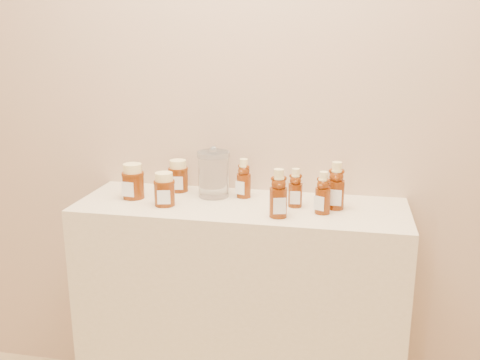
% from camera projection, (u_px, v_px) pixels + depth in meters
% --- Properties ---
extents(wall_back, '(3.50, 0.02, 2.70)m').
position_uv_depth(wall_back, '(251.00, 75.00, 2.01)').
color(wall_back, tan).
rests_on(wall_back, ground).
extents(display_table, '(1.20, 0.40, 0.90)m').
position_uv_depth(display_table, '(241.00, 315.00, 2.06)').
color(display_table, beige).
rests_on(display_table, ground).
extents(bear_bottle_back_left, '(0.07, 0.07, 0.17)m').
position_uv_depth(bear_bottle_back_left, '(244.00, 176.00, 2.01)').
color(bear_bottle_back_left, '#571E06').
rests_on(bear_bottle_back_left, display_table).
extents(bear_bottle_back_mid, '(0.06, 0.06, 0.16)m').
position_uv_depth(bear_bottle_back_mid, '(295.00, 185.00, 1.90)').
color(bear_bottle_back_mid, '#571E06').
rests_on(bear_bottle_back_mid, display_table).
extents(bear_bottle_back_right, '(0.07, 0.07, 0.19)m').
position_uv_depth(bear_bottle_back_right, '(336.00, 183.00, 1.87)').
color(bear_bottle_back_right, '#571E06').
rests_on(bear_bottle_back_right, display_table).
extents(bear_bottle_front_left, '(0.08, 0.08, 0.19)m').
position_uv_depth(bear_bottle_front_left, '(278.00, 190.00, 1.79)').
color(bear_bottle_front_left, '#571E06').
rests_on(bear_bottle_front_left, display_table).
extents(bear_bottle_front_right, '(0.08, 0.08, 0.17)m').
position_uv_depth(bear_bottle_front_right, '(323.00, 190.00, 1.83)').
color(bear_bottle_front_right, '#571E06').
rests_on(bear_bottle_front_right, display_table).
extents(honey_jar_left, '(0.10, 0.10, 0.13)m').
position_uv_depth(honey_jar_left, '(133.00, 181.00, 2.00)').
color(honey_jar_left, '#571E06').
rests_on(honey_jar_left, display_table).
extents(honey_jar_back, '(0.09, 0.09, 0.12)m').
position_uv_depth(honey_jar_back, '(178.00, 176.00, 2.09)').
color(honey_jar_back, '#571E06').
rests_on(honey_jar_back, display_table).
extents(honey_jar_front, '(0.09, 0.09, 0.12)m').
position_uv_depth(honey_jar_front, '(164.00, 189.00, 1.92)').
color(honey_jar_front, '#571E06').
rests_on(honey_jar_front, display_table).
extents(glass_canister, '(0.13, 0.13, 0.19)m').
position_uv_depth(glass_canister, '(214.00, 172.00, 2.02)').
color(glass_canister, white).
rests_on(glass_canister, display_table).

